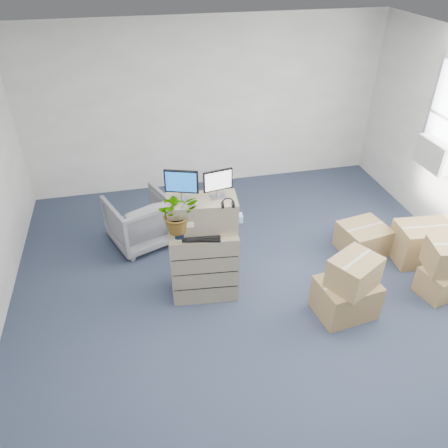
# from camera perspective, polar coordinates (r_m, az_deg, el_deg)

# --- Properties ---
(ground) EXTENTS (7.00, 7.00, 0.00)m
(ground) POSITION_cam_1_polar(r_m,az_deg,el_deg) (5.30, 5.41, -12.32)
(ground) COLOR #262C44
(ground) RESTS_ON ground
(wall_back) EXTENTS (6.00, 0.02, 2.80)m
(wall_back) POSITION_cam_1_polar(r_m,az_deg,el_deg) (7.47, -2.29, 15.12)
(wall_back) COLOR #BAB8B0
(wall_back) RESTS_ON ground
(ac_unit) EXTENTS (0.24, 0.60, 0.40)m
(ac_unit) POSITION_cam_1_polar(r_m,az_deg,el_deg) (6.89, 25.88, 8.21)
(ac_unit) COLOR silver
(ac_unit) RESTS_ON wall_right
(filing_cabinet_lower) EXTENTS (0.84, 0.57, 0.93)m
(filing_cabinet_lower) POSITION_cam_1_polar(r_m,az_deg,el_deg) (5.34, -2.65, -4.95)
(filing_cabinet_lower) COLOR gray
(filing_cabinet_lower) RESTS_ON ground
(filing_cabinet_upper) EXTENTS (0.83, 0.48, 0.40)m
(filing_cabinet_upper) POSITION_cam_1_polar(r_m,az_deg,el_deg) (4.99, -2.88, 1.30)
(filing_cabinet_upper) COLOR gray
(filing_cabinet_upper) RESTS_ON filing_cabinet_lower
(monitor_left) EXTENTS (0.36, 0.20, 0.37)m
(monitor_left) POSITION_cam_1_polar(r_m,az_deg,el_deg) (4.77, -5.59, 5.23)
(monitor_left) COLOR #99999E
(monitor_left) RESTS_ON filing_cabinet_upper
(monitor_right) EXTENTS (0.34, 0.16, 0.34)m
(monitor_right) POSITION_cam_1_polar(r_m,az_deg,el_deg) (4.82, -0.80, 5.45)
(monitor_right) COLOR #99999E
(monitor_right) RESTS_ON filing_cabinet_upper
(headphones) EXTENTS (0.14, 0.03, 0.14)m
(headphones) POSITION_cam_1_polar(r_m,az_deg,el_deg) (4.73, 0.50, 2.72)
(headphones) COLOR black
(headphones) RESTS_ON filing_cabinet_upper
(keyboard) EXTENTS (0.46, 0.26, 0.02)m
(keyboard) POSITION_cam_1_polar(r_m,az_deg,el_deg) (4.94, -2.96, -1.72)
(keyboard) COLOR black
(keyboard) RESTS_ON filing_cabinet_lower
(mouse) EXTENTS (0.11, 0.08, 0.03)m
(mouse) POSITION_cam_1_polar(r_m,az_deg,el_deg) (5.00, 0.89, -1.09)
(mouse) COLOR silver
(mouse) RESTS_ON filing_cabinet_lower
(water_bottle) EXTENTS (0.07, 0.07, 0.25)m
(water_bottle) POSITION_cam_1_polar(r_m,az_deg,el_deg) (5.02, -2.50, 0.58)
(water_bottle) COLOR #9C9DA4
(water_bottle) RESTS_ON filing_cabinet_lower
(phone_dock) EXTENTS (0.06, 0.05, 0.11)m
(phone_dock) POSITION_cam_1_polar(r_m,az_deg,el_deg) (5.07, -3.60, -0.35)
(phone_dock) COLOR silver
(phone_dock) RESTS_ON filing_cabinet_lower
(external_drive) EXTENTS (0.24, 0.21, 0.06)m
(external_drive) POSITION_cam_1_polar(r_m,az_deg,el_deg) (5.18, 0.83, 0.50)
(external_drive) COLOR black
(external_drive) RESTS_ON filing_cabinet_lower
(tissue_box) EXTENTS (0.23, 0.14, 0.08)m
(tissue_box) POSITION_cam_1_polar(r_m,az_deg,el_deg) (5.09, 1.17, 0.77)
(tissue_box) COLOR #4691EF
(tissue_box) RESTS_ON external_drive
(potted_plant) EXTENTS (0.48, 0.53, 0.47)m
(potted_plant) POSITION_cam_1_polar(r_m,az_deg,el_deg) (4.84, -6.02, 0.90)
(potted_plant) COLOR #A9C49E
(potted_plant) RESTS_ON filing_cabinet_lower
(office_chair) EXTENTS (1.02, 0.99, 0.82)m
(office_chair) POSITION_cam_1_polar(r_m,az_deg,el_deg) (6.33, -10.96, 0.75)
(office_chair) COLOR slate
(office_chair) RESTS_ON ground
(cardboard_boxes) EXTENTS (2.26, 1.75, 0.83)m
(cardboard_boxes) POSITION_cam_1_polar(r_m,az_deg,el_deg) (6.00, 21.22, -4.50)
(cardboard_boxes) COLOR olive
(cardboard_boxes) RESTS_ON ground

